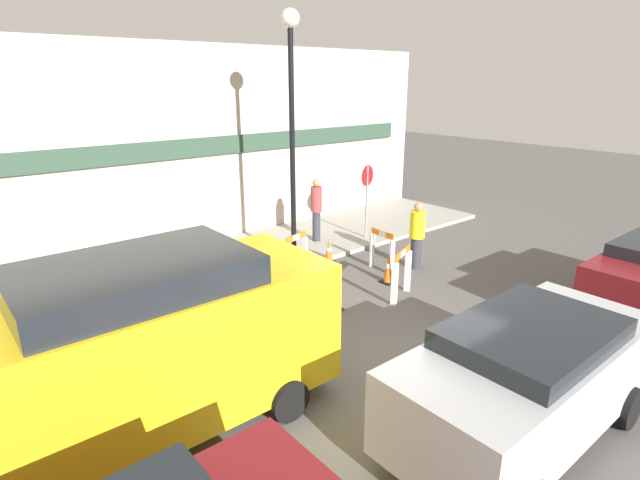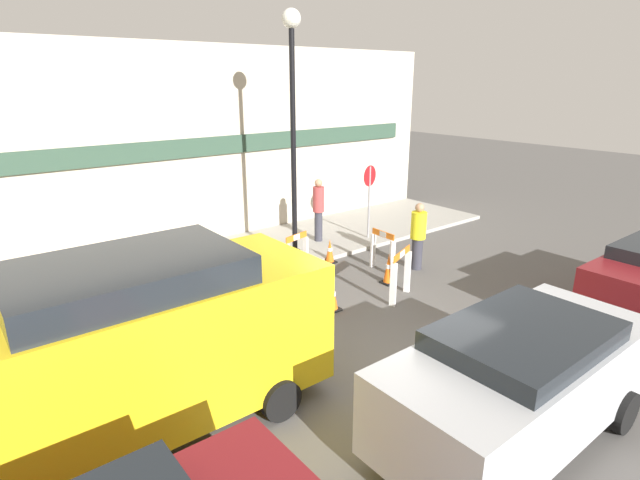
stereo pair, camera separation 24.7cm
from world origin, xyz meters
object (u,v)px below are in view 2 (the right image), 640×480
(parked_car_1, at_px, (519,376))
(stop_sign, at_px, (369,190))
(person_worker, at_px, (418,234))
(work_van, at_px, (135,342))
(person_pedestrian, at_px, (318,208))
(streetlamp_post, at_px, (293,108))

(parked_car_1, bearing_deg, stop_sign, 59.11)
(person_worker, xyz_separation_m, work_van, (-7.55, -1.74, 0.43))
(person_pedestrian, height_order, work_van, work_van)
(streetlamp_post, height_order, parked_car_1, streetlamp_post)
(person_pedestrian, bearing_deg, person_worker, 118.95)
(parked_car_1, bearing_deg, work_van, 139.38)
(person_worker, xyz_separation_m, person_pedestrian, (-0.72, 3.07, 0.19))
(person_worker, height_order, person_pedestrian, person_pedestrian)
(stop_sign, distance_m, person_worker, 2.55)
(person_worker, bearing_deg, work_van, 23.35)
(streetlamp_post, relative_size, parked_car_1, 1.43)
(stop_sign, bearing_deg, person_worker, 62.45)
(person_pedestrian, distance_m, parked_car_1, 8.61)
(streetlamp_post, height_order, work_van, streetlamp_post)
(stop_sign, bearing_deg, streetlamp_post, -10.00)
(streetlamp_post, bearing_deg, parked_car_1, -102.83)
(person_worker, height_order, parked_car_1, person_worker)
(stop_sign, bearing_deg, person_pedestrian, -40.20)
(parked_car_1, height_order, work_van, work_van)
(streetlamp_post, height_order, person_pedestrian, streetlamp_post)
(work_van, bearing_deg, stop_sign, 26.88)
(stop_sign, distance_m, person_pedestrian, 1.56)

